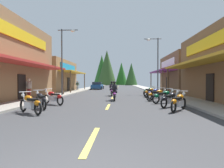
{
  "coord_description": "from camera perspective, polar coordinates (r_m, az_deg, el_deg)",
  "views": [
    {
      "loc": [
        0.77,
        -2.74,
        1.55
      ],
      "look_at": [
        -0.57,
        24.98,
        1.12
      ],
      "focal_mm": 29.14,
      "sensor_mm": 36.0,
      "label": 1
    }
  ],
  "objects": [
    {
      "name": "pedestrian_browsing",
      "position": [
        31.63,
        -10.79,
        -0.3
      ],
      "size": [
        0.53,
        0.38,
        1.57
      ],
      "rotation": [
        0.0,
        0.0,
        1.97
      ],
      "color": "#B2A599",
      "rests_on": "ground"
    },
    {
      "name": "streetlamp_left",
      "position": [
        19.55,
        -14.66,
        9.3
      ],
      "size": [
        2.07,
        0.3,
        6.9
      ],
      "color": "#474C51",
      "rests_on": "ground"
    },
    {
      "name": "motorcycle_parked_right_1",
      "position": [
        11.41,
        17.9,
        -4.5
      ],
      "size": [
        1.59,
        1.58,
        1.04
      ],
      "rotation": [
        0.0,
        0.0,
        0.78
      ],
      "color": "black",
      "rests_on": "ground"
    },
    {
      "name": "motorcycle_parked_left_2",
      "position": [
        12.68,
        -17.95,
        -3.96
      ],
      "size": [
        1.83,
        1.28,
        1.04
      ],
      "rotation": [
        0.0,
        0.0,
        2.55
      ],
      "color": "black",
      "rests_on": "ground"
    },
    {
      "name": "sidewalk_left",
      "position": [
        31.05,
        -9.93,
        -1.87
      ],
      "size": [
        2.31,
        85.01,
        0.12
      ],
      "primitive_type": "cube",
      "color": "gray",
      "rests_on": "ground"
    },
    {
      "name": "storefront_right_far",
      "position": [
        27.02,
        23.66,
        2.98
      ],
      "size": [
        8.27,
        9.49,
        5.13
      ],
      "color": "brown",
      "rests_on": "ground"
    },
    {
      "name": "motorcycle_parked_right_5",
      "position": [
        18.01,
        11.86,
        -2.51
      ],
      "size": [
        1.48,
        1.68,
        1.04
      ],
      "rotation": [
        0.0,
        0.0,
        0.85
      ],
      "color": "black",
      "rests_on": "ground"
    },
    {
      "name": "motorcycle_parked_right_2",
      "position": [
        13.32,
        15.97,
        -3.72
      ],
      "size": [
        1.9,
        1.16,
        1.04
      ],
      "rotation": [
        0.0,
        0.0,
        0.53
      ],
      "color": "black",
      "rests_on": "ground"
    },
    {
      "name": "pedestrian_waiting",
      "position": [
        16.48,
        -24.63,
        -0.9
      ],
      "size": [
        0.55,
        0.35,
        1.81
      ],
      "rotation": [
        0.0,
        0.0,
        4.42
      ],
      "color": "maroon",
      "rests_on": "ground"
    },
    {
      "name": "treeline_backdrop",
      "position": [
        73.61,
        -0.72,
        4.46
      ],
      "size": [
        17.84,
        11.2,
        13.85
      ],
      "color": "#2C5423",
      "rests_on": "ground"
    },
    {
      "name": "rider_cruising_trailing",
      "position": [
        19.29,
        -0.09,
        -1.77
      ],
      "size": [
        0.6,
        2.14,
        1.57
      ],
      "rotation": [
        0.0,
        0.0,
        1.63
      ],
      "color": "black",
      "rests_on": "ground"
    },
    {
      "name": "centerline_dashes",
      "position": [
        34.38,
        1.48,
        -1.68
      ],
      "size": [
        0.16,
        61.27,
        0.01
      ],
      "color": "#E0C64C",
      "rests_on": "ground"
    },
    {
      "name": "motorcycle_parked_right_0",
      "position": [
        10.09,
        20.19,
        -5.21
      ],
      "size": [
        1.35,
        1.78,
        1.04
      ],
      "rotation": [
        0.0,
        0.0,
        0.94
      ],
      "color": "black",
      "rests_on": "ground"
    },
    {
      "name": "ground",
      "position": [
        30.3,
        1.3,
        -2.14
      ],
      "size": [
        9.79,
        85.01,
        0.1
      ],
      "primitive_type": "cube",
      "color": "#38383A"
    },
    {
      "name": "parked_car_curbside",
      "position": [
        34.84,
        -4.6,
        -0.53
      ],
      "size": [
        2.14,
        4.34,
        1.4
      ],
      "rotation": [
        0.0,
        0.0,
        1.55
      ],
      "color": "#1E4C8C",
      "rests_on": "ground"
    },
    {
      "name": "motorcycle_parked_right_3",
      "position": [
        14.68,
        13.96,
        -3.29
      ],
      "size": [
        1.9,
        1.16,
        1.04
      ],
      "rotation": [
        0.0,
        0.0,
        0.52
      ],
      "color": "black",
      "rests_on": "ground"
    },
    {
      "name": "motorcycle_parked_right_4",
      "position": [
        16.34,
        13.09,
        -2.86
      ],
      "size": [
        1.45,
        1.7,
        1.04
      ],
      "rotation": [
        0.0,
        0.0,
        0.87
      ],
      "color": "black",
      "rests_on": "ground"
    },
    {
      "name": "streetlamp_right",
      "position": [
        23.0,
        13.49,
        7.92
      ],
      "size": [
        2.07,
        0.3,
        6.82
      ],
      "color": "#474C51",
      "rests_on": "ground"
    },
    {
      "name": "rider_cruising_lead",
      "position": [
        14.66,
        0.75,
        -2.61
      ],
      "size": [
        0.6,
        2.14,
        1.57
      ],
      "rotation": [
        0.0,
        0.0,
        1.62
      ],
      "color": "black",
      "rests_on": "ground"
    },
    {
      "name": "motorcycle_parked_right_6",
      "position": [
        19.74,
        11.61,
        -2.21
      ],
      "size": [
        1.54,
        1.62,
        1.04
      ],
      "rotation": [
        0.0,
        0.0,
        0.81
      ],
      "color": "black",
      "rests_on": "ground"
    },
    {
      "name": "motorcycle_parked_left_1",
      "position": [
        11.15,
        -21.46,
        -4.64
      ],
      "size": [
        1.4,
        1.74,
        1.04
      ],
      "rotation": [
        0.0,
        0.0,
        2.24
      ],
      "color": "black",
      "rests_on": "ground"
    },
    {
      "name": "motorcycle_parked_left_0",
      "position": [
        9.62,
        -24.23,
        -5.54
      ],
      "size": [
        1.76,
        1.39,
        1.04
      ],
      "rotation": [
        0.0,
        0.0,
        2.49
      ],
      "color": "black",
      "rests_on": "ground"
    },
    {
      "name": "storefront_left_far",
      "position": [
        29.8,
        -21.44,
        2.34
      ],
      "size": [
        10.36,
        10.29,
        4.66
      ],
      "color": "olive",
      "rests_on": "ground"
    },
    {
      "name": "sidewalk_right",
      "position": [
        30.74,
        12.65,
        -1.91
      ],
      "size": [
        2.31,
        85.01,
        0.12
      ],
      "primitive_type": "cube",
      "color": "#9E9991",
      "rests_on": "ground"
    }
  ]
}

